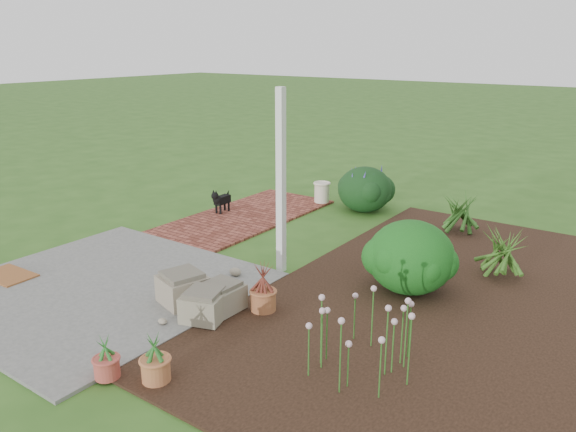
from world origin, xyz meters
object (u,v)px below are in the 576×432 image
Objects in this scene: stone_trough_near at (204,306)px; cream_ceramic_urn at (322,192)px; evergreen_shrub at (411,255)px; black_dog at (221,199)px.

cream_ceramic_urn reaches higher than stone_trough_near.
cream_ceramic_urn is 4.17m from evergreen_shrub.
stone_trough_near is at bearing -72.57° from cream_ceramic_urn.
black_dog is 0.45× the size of evergreen_shrub.
evergreen_shrub reaches higher than cream_ceramic_urn.
cream_ceramic_urn is (1.12, 1.69, -0.06)m from black_dog.
black_dog is 1.26× the size of cream_ceramic_urn.
cream_ceramic_urn is at bearing 55.13° from black_dog.
cream_ceramic_urn is at bearing 137.68° from evergreen_shrub.
evergreen_shrub is at bearing 53.74° from stone_trough_near.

